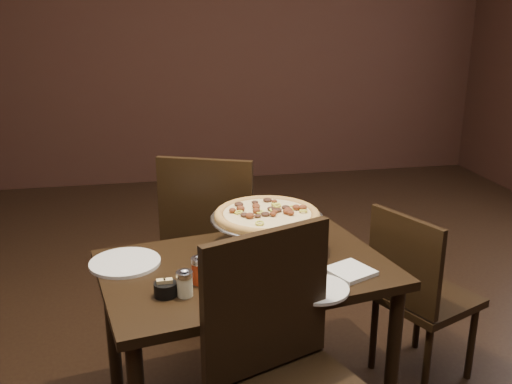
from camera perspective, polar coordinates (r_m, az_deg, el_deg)
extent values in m
cube|color=#321A13|center=(5.55, -7.70, 15.25)|extent=(6.00, 0.02, 2.80)
cube|color=black|center=(2.24, -1.02, -7.75)|extent=(1.21, 0.91, 0.04)
cylinder|color=black|center=(2.38, 13.50, -16.17)|extent=(0.05, 0.05, 0.65)
cylinder|color=black|center=(2.58, -14.13, -13.34)|extent=(0.05, 0.05, 0.65)
cylinder|color=black|center=(2.83, 6.33, -9.86)|extent=(0.05, 0.05, 0.65)
cylinder|color=silver|center=(2.36, 1.10, -5.80)|extent=(0.16, 0.16, 0.01)
cylinder|color=silver|center=(2.33, 1.11, -4.30)|extent=(0.03, 0.03, 0.12)
cylinder|color=silver|center=(2.31, 1.12, -2.80)|extent=(0.11, 0.11, 0.01)
cylinder|color=#A8A8AD|center=(2.31, 1.12, -2.64)|extent=(0.45, 0.45, 0.01)
torus|color=#A8A8AD|center=(2.31, 1.12, -2.61)|extent=(0.46, 0.46, 0.01)
cylinder|color=olive|center=(2.30, 1.12, -2.40)|extent=(0.42, 0.42, 0.01)
torus|color=olive|center=(2.30, 1.12, -2.30)|extent=(0.43, 0.43, 0.04)
cylinder|color=#DFC27A|center=(2.30, 1.12, -2.16)|extent=(0.36, 0.36, 0.01)
cylinder|color=beige|center=(2.01, -7.13, -9.32)|extent=(0.05, 0.05, 0.07)
cylinder|color=silver|center=(1.99, -7.18, -8.16)|extent=(0.06, 0.06, 0.02)
ellipsoid|color=silver|center=(1.99, -7.19, -7.78)|extent=(0.03, 0.03, 0.01)
cylinder|color=maroon|center=(2.09, -5.62, -8.05)|extent=(0.06, 0.06, 0.08)
cylinder|color=silver|center=(2.07, -5.66, -6.82)|extent=(0.06, 0.06, 0.02)
ellipsoid|color=silver|center=(2.07, -5.67, -6.42)|extent=(0.03, 0.03, 0.01)
cylinder|color=black|center=(2.03, -9.05, -9.58)|extent=(0.08, 0.08, 0.05)
cube|color=#D3B779|center=(2.02, -9.45, -9.32)|extent=(0.03, 0.02, 0.05)
cube|color=#D3B779|center=(2.02, -8.76, -9.28)|extent=(0.03, 0.02, 0.05)
cube|color=silver|center=(2.20, 9.40, -7.83)|extent=(0.20, 0.20, 0.02)
cylinder|color=white|center=(2.30, -12.97, -6.89)|extent=(0.28, 0.28, 0.01)
cylinder|color=white|center=(2.06, 6.05, -9.61)|extent=(0.23, 0.23, 0.01)
cone|color=silver|center=(2.26, 4.51, -2.97)|extent=(0.14, 0.14, 0.00)
cylinder|color=black|center=(2.26, 4.51, -2.91)|extent=(0.09, 0.09, 0.02)
cube|color=black|center=(2.99, -3.86, -5.22)|extent=(0.60, 0.60, 0.04)
cube|color=black|center=(2.70, -5.10, -1.60)|extent=(0.44, 0.20, 0.48)
cylinder|color=black|center=(3.22, 0.30, -8.23)|extent=(0.04, 0.04, 0.45)
cylinder|color=black|center=(3.30, -6.08, -7.64)|extent=(0.04, 0.04, 0.45)
cylinder|color=black|center=(2.89, -1.10, -11.39)|extent=(0.04, 0.04, 0.45)
cylinder|color=black|center=(2.99, -8.18, -10.61)|extent=(0.04, 0.04, 0.45)
cube|color=black|center=(1.85, 1.08, -10.91)|extent=(0.44, 0.20, 0.48)
cube|color=black|center=(2.73, 16.64, -10.12)|extent=(0.50, 0.50, 0.04)
cube|color=black|center=(2.51, 14.56, -6.70)|extent=(0.18, 0.36, 0.40)
cylinder|color=black|center=(2.86, 20.75, -13.89)|extent=(0.03, 0.03, 0.37)
cylinder|color=black|center=(3.02, 15.90, -11.64)|extent=(0.03, 0.03, 0.37)
cylinder|color=black|center=(2.64, 16.69, -16.27)|extent=(0.03, 0.03, 0.37)
cylinder|color=black|center=(2.81, 11.70, -13.63)|extent=(0.03, 0.03, 0.37)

